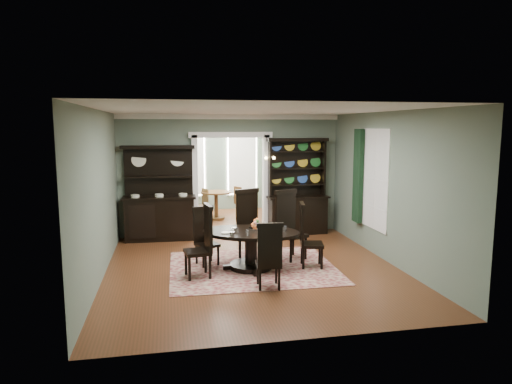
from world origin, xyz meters
TOP-DOWN VIEW (x-y plane):
  - room at (0.00, 0.04)m, footprint 5.51×6.01m
  - parlor at (0.00, 5.53)m, footprint 3.51×3.50m
  - doorway_trim at (0.00, 3.00)m, footprint 2.08×0.25m
  - right_window at (2.69, 0.93)m, footprint 0.15×1.47m
  - wall_sconce at (0.95, 2.85)m, footprint 0.27×0.21m
  - rug at (0.01, 0.07)m, footprint 3.19×2.68m
  - dining_table at (-0.03, 0.04)m, footprint 2.20×2.20m
  - centerpiece at (0.06, 0.11)m, footprint 1.27×0.82m
  - chair_far_left at (-0.87, 0.52)m, footprint 0.54×0.52m
  - chair_far_mid at (0.08, 0.76)m, footprint 0.69×0.68m
  - chair_far_right at (0.86, 0.60)m, footprint 0.68×0.67m
  - chair_end_left at (-0.96, -0.27)m, footprint 0.52×0.54m
  - chair_end_right at (1.03, -0.07)m, footprint 0.53×0.55m
  - chair_near at (0.06, -1.16)m, footprint 0.46×0.44m
  - sideboard at (-1.77, 2.74)m, footprint 1.73×0.66m
  - welsh_dresser at (1.65, 2.74)m, footprint 1.56×0.60m
  - parlor_table at (-0.18, 4.88)m, footprint 0.89×0.89m
  - parlor_chair_left at (-0.61, 4.72)m, footprint 0.45×0.44m
  - parlor_chair_right at (0.52, 4.63)m, footprint 0.48×0.47m

SIDE VIEW (x-z plane):
  - rug at x=0.01m, z-range 0.00..0.01m
  - parlor_chair_left at x=-0.61m, z-range 0.03..0.97m
  - dining_table at x=-0.03m, z-range 0.14..0.88m
  - parlor_chair_right at x=0.52m, z-range 0.03..1.03m
  - parlor_table at x=-0.18m, z-range 0.13..0.95m
  - chair_far_left at x=-0.87m, z-range 0.03..1.18m
  - chair_near at x=0.06m, z-range 0.03..1.18m
  - chair_end_right at x=1.03m, z-range 0.03..1.29m
  - chair_end_left at x=-0.96m, z-range 0.03..1.36m
  - chair_far_right at x=0.86m, z-range 0.04..1.45m
  - chair_far_mid at x=0.08m, z-range 0.04..1.47m
  - sideboard at x=-1.77m, z-range -0.34..1.92m
  - centerpiece at x=0.06m, z-range 0.69..0.90m
  - welsh_dresser at x=1.65m, z-range -0.33..2.09m
  - parlor at x=0.00m, z-range 0.01..3.02m
  - room at x=0.00m, z-range 0.07..3.08m
  - right_window at x=2.69m, z-range 0.54..2.66m
  - doorway_trim at x=0.00m, z-range 0.33..2.90m
  - wall_sconce at x=0.95m, z-range 1.79..1.99m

